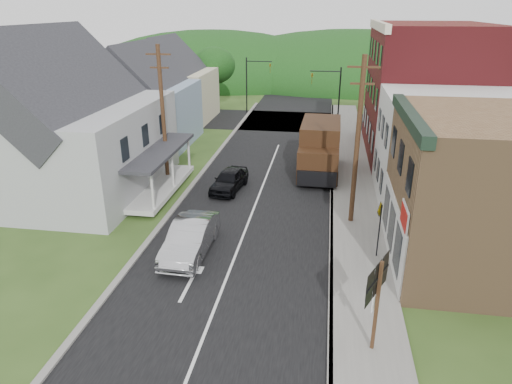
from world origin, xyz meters
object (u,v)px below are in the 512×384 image
at_px(delivery_van, 320,149).
at_px(route_sign_cluster, 377,293).
at_px(dark_sedan, 229,180).
at_px(warning_sign, 380,222).
at_px(silver_sedan, 190,238).

height_order(delivery_van, route_sign_cluster, delivery_van).
bearing_deg(delivery_van, dark_sedan, -143.77).
height_order(dark_sedan, warning_sign, warning_sign).
bearing_deg(route_sign_cluster, warning_sign, 108.59).
height_order(silver_sedan, delivery_van, delivery_van).
bearing_deg(warning_sign, route_sign_cluster, -72.32).
xyz_separation_m(silver_sedan, route_sign_cluster, (8.09, -5.56, 1.56)).
bearing_deg(delivery_van, route_sign_cluster, -81.68).
height_order(silver_sedan, dark_sedan, silver_sedan).
distance_m(dark_sedan, delivery_van, 7.01).
height_order(silver_sedan, warning_sign, warning_sign).
distance_m(route_sign_cluster, warning_sign, 6.53).
height_order(route_sign_cluster, warning_sign, route_sign_cluster).
bearing_deg(dark_sedan, silver_sedan, -83.01).
bearing_deg(dark_sedan, route_sign_cluster, -52.34).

